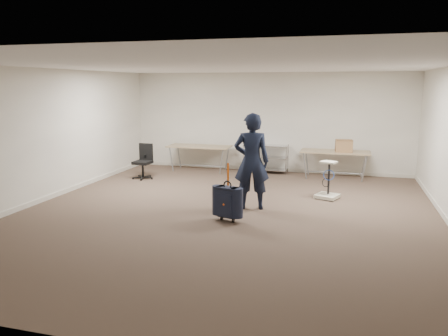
% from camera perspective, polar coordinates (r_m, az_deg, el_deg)
% --- Properties ---
extents(ground, '(9.00, 9.00, 0.00)m').
position_cam_1_polar(ground, '(8.49, 0.26, -5.98)').
color(ground, '#403327').
rests_on(ground, ground).
extents(room_shell, '(8.00, 9.00, 9.00)m').
position_cam_1_polar(room_shell, '(9.77, 2.44, -3.44)').
color(room_shell, white).
rests_on(room_shell, ground).
extents(folding_table_left, '(1.80, 0.75, 0.73)m').
position_cam_1_polar(folding_table_left, '(12.60, -3.24, 2.69)').
color(folding_table_left, '#98855D').
rests_on(folding_table_left, ground).
extents(folding_table_right, '(1.80, 0.75, 0.73)m').
position_cam_1_polar(folding_table_right, '(11.92, 14.31, 1.90)').
color(folding_table_right, '#98855D').
rests_on(folding_table_right, ground).
extents(wire_shelf, '(1.22, 0.47, 0.80)m').
position_cam_1_polar(wire_shelf, '(12.39, 5.48, 1.41)').
color(wire_shelf, silver).
rests_on(wire_shelf, ground).
extents(person, '(0.79, 0.61, 1.92)m').
position_cam_1_polar(person, '(8.65, 3.62, 0.86)').
color(person, black).
rests_on(person, ground).
extents(suitcase, '(0.44, 0.33, 1.08)m').
position_cam_1_polar(suitcase, '(7.94, 0.45, -4.43)').
color(suitcase, '#161B32').
rests_on(suitcase, ground).
extents(office_chair, '(0.56, 0.56, 0.92)m').
position_cam_1_polar(office_chair, '(11.78, -10.47, -0.01)').
color(office_chair, black).
rests_on(office_chair, ground).
extents(equipment_cart, '(0.58, 0.58, 0.83)m').
position_cam_1_polar(equipment_cart, '(9.81, 13.37, -2.66)').
color(equipment_cart, beige).
rests_on(equipment_cart, ground).
extents(cardboard_box, '(0.45, 0.36, 0.32)m').
position_cam_1_polar(cardboard_box, '(11.82, 15.39, 2.81)').
color(cardboard_box, olive).
rests_on(cardboard_box, folding_table_right).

